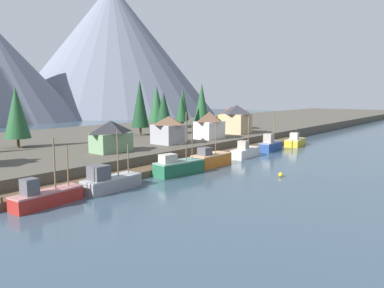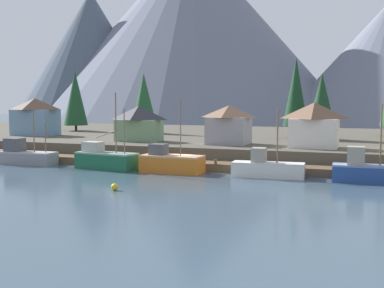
% 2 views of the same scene
% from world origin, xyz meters
% --- Properties ---
extents(ground_plane, '(400.00, 400.00, 1.00)m').
position_xyz_m(ground_plane, '(0.00, 20.00, -0.50)').
color(ground_plane, '#384C5B').
extents(dock, '(80.00, 4.00, 1.60)m').
position_xyz_m(dock, '(0.00, 1.99, 0.50)').
color(dock, brown).
rests_on(dock, ground_plane).
extents(shoreline_bank, '(400.00, 56.00, 2.50)m').
position_xyz_m(shoreline_bank, '(0.00, 32.00, 1.25)').
color(shoreline_bank, '#4C473D').
rests_on(shoreline_bank, ground_plane).
extents(mountain_far_ridge, '(125.82, 125.82, 78.30)m').
position_xyz_m(mountain_far_ridge, '(100.54, 148.39, 39.15)').
color(mountain_far_ridge, slate).
rests_on(mountain_far_ridge, ground_plane).
extents(fishing_boat_red, '(8.34, 2.92, 7.60)m').
position_xyz_m(fishing_boat_red, '(-31.90, -1.59, 1.08)').
color(fishing_boat_red, maroon).
rests_on(fishing_boat_red, ground_plane).
extents(fishing_boat_grey, '(8.27, 3.05, 7.80)m').
position_xyz_m(fishing_boat_grey, '(-22.98, -1.68, 1.21)').
color(fishing_boat_grey, gray).
rests_on(fishing_boat_grey, ground_plane).
extents(fishing_boat_green, '(8.51, 4.05, 9.76)m').
position_xyz_m(fishing_boat_green, '(-10.05, -2.16, 1.27)').
color(fishing_boat_green, '#1E5B3D').
rests_on(fishing_boat_green, ground_plane).
extents(fishing_boat_orange, '(7.68, 3.44, 8.89)m').
position_xyz_m(fishing_boat_orange, '(-1.05, -1.87, 1.21)').
color(fishing_boat_orange, '#CC6B1E').
rests_on(fishing_boat_orange, ground_plane).
extents(fishing_boat_white, '(8.34, 3.01, 7.91)m').
position_xyz_m(fishing_boat_white, '(10.81, -1.64, 1.09)').
color(fishing_boat_white, silver).
rests_on(fishing_boat_white, ground_plane).
extents(fishing_boat_blue, '(7.24, 2.85, 8.45)m').
position_xyz_m(fishing_boat_blue, '(21.45, -1.56, 1.29)').
color(fishing_boat_blue, navy).
rests_on(fishing_boat_blue, ground_plane).
extents(fishing_boat_yellow, '(8.10, 4.37, 6.24)m').
position_xyz_m(fishing_boat_yellow, '(32.45, -2.38, 1.02)').
color(fishing_boat_yellow, gold).
rests_on(fishing_boat_yellow, ground_plane).
extents(house_white, '(6.50, 4.61, 6.03)m').
position_xyz_m(house_white, '(14.57, 10.11, 5.58)').
color(house_white, silver).
rests_on(house_white, shoreline_bank).
extents(house_green, '(6.90, 4.23, 5.45)m').
position_xyz_m(house_green, '(-12.06, 11.47, 5.29)').
color(house_green, '#6B8E66').
rests_on(house_green, shoreline_bank).
extents(house_grey, '(5.93, 5.34, 5.56)m').
position_xyz_m(house_grey, '(2.41, 11.27, 5.34)').
color(house_grey, gray).
rests_on(house_grey, shoreline_bank).
extents(house_yellow, '(5.72, 5.90, 6.45)m').
position_xyz_m(house_yellow, '(36.89, 18.85, 5.80)').
color(house_yellow, gold).
rests_on(house_yellow, shoreline_bank).
extents(house_tan, '(5.67, 6.25, 7.22)m').
position_xyz_m(house_tan, '(27.55, 11.23, 6.19)').
color(house_tan, tan).
rests_on(house_tan, shoreline_bank).
extents(conifer_near_left, '(4.92, 4.92, 12.43)m').
position_xyz_m(conifer_near_left, '(25.03, 36.90, 9.63)').
color(conifer_near_left, '#4C3823').
rests_on(conifer_near_left, shoreline_bank).
extents(conifer_near_right, '(4.17, 4.17, 13.39)m').
position_xyz_m(conifer_near_right, '(9.36, 27.08, 10.15)').
color(conifer_near_right, '#4C3823').
rests_on(conifer_near_right, shoreline_bank).
extents(conifer_mid_left, '(4.87, 4.87, 10.56)m').
position_xyz_m(conifer_mid_left, '(13.98, 23.65, 8.31)').
color(conifer_mid_left, '#4C3823').
rests_on(conifer_mid_left, shoreline_bank).
extents(conifer_mid_right, '(3.72, 3.72, 11.93)m').
position_xyz_m(conifer_mid_right, '(36.19, 36.54, 9.37)').
color(conifer_mid_right, '#4C3823').
rests_on(conifer_mid_right, shoreline_bank).
extents(conifer_back_left, '(3.70, 3.70, 9.85)m').
position_xyz_m(conifer_back_left, '(30.51, 32.18, 8.36)').
color(conifer_back_left, '#4C3823').
rests_on(conifer_back_left, shoreline_bank).
extents(conifer_centre, '(4.59, 4.59, 13.14)m').
position_xyz_m(conifer_centre, '(37.78, 30.36, 9.83)').
color(conifer_centre, '#4C3823').
rests_on(conifer_centre, shoreline_bank).
extents(conifer_far_left, '(4.72, 4.72, 11.41)m').
position_xyz_m(conifer_far_left, '(-19.79, 29.06, 9.09)').
color(conifer_far_left, '#4C3823').
rests_on(conifer_far_left, shoreline_bank).
extents(channel_buoy, '(0.70, 0.70, 0.70)m').
position_xyz_m(channel_buoy, '(-1.38, -15.28, 0.35)').
color(channel_buoy, gold).
rests_on(channel_buoy, ground_plane).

